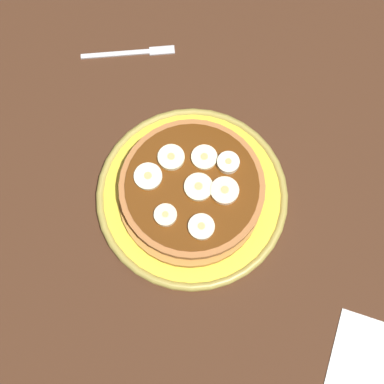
# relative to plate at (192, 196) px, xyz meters

# --- Properties ---
(ground_plane) EXTENTS (1.40, 1.40, 0.03)m
(ground_plane) POSITION_rel_plate_xyz_m (0.00, 0.00, -0.02)
(ground_plane) COLOR #422616
(plate) EXTENTS (0.24, 0.24, 0.02)m
(plate) POSITION_rel_plate_xyz_m (0.00, 0.00, 0.00)
(plate) COLOR yellow
(plate) RESTS_ON ground_plane
(pancake_stack) EXTENTS (0.18, 0.18, 0.03)m
(pancake_stack) POSITION_rel_plate_xyz_m (0.00, 0.00, 0.02)
(pancake_stack) COLOR #BF8138
(pancake_stack) RESTS_ON plate
(banana_slice_0) EXTENTS (0.03, 0.03, 0.01)m
(banana_slice_0) POSITION_rel_plate_xyz_m (0.01, 0.00, 0.04)
(banana_slice_0) COLOR #FDF2B9
(banana_slice_0) RESTS_ON pancake_stack
(banana_slice_1) EXTENTS (0.03, 0.03, 0.01)m
(banana_slice_1) POSITION_rel_plate_xyz_m (-0.04, 0.02, 0.04)
(banana_slice_1) COLOR #F8F1BA
(banana_slice_1) RESTS_ON pancake_stack
(banana_slice_2) EXTENTS (0.03, 0.03, 0.01)m
(banana_slice_2) POSITION_rel_plate_xyz_m (0.03, -0.04, 0.04)
(banana_slice_2) COLOR beige
(banana_slice_2) RESTS_ON pancake_stack
(banana_slice_3) EXTENTS (0.03, 0.03, 0.01)m
(banana_slice_3) POSITION_rel_plate_xyz_m (-0.01, -0.05, 0.04)
(banana_slice_3) COLOR beige
(banana_slice_3) RESTS_ON pancake_stack
(banana_slice_4) EXTENTS (0.03, 0.03, 0.01)m
(banana_slice_4) POSITION_rel_plate_xyz_m (0.03, 0.04, 0.04)
(banana_slice_4) COLOR #F0E6C6
(banana_slice_4) RESTS_ON pancake_stack
(banana_slice_5) EXTENTS (0.03, 0.03, 0.01)m
(banana_slice_5) POSITION_rel_plate_xyz_m (-0.05, -0.01, 0.04)
(banana_slice_5) COLOR #F0ECC5
(banana_slice_5) RESTS_ON pancake_stack
(banana_slice_6) EXTENTS (0.03, 0.03, 0.01)m
(banana_slice_6) POSITION_rel_plate_xyz_m (-0.00, 0.04, 0.04)
(banana_slice_6) COLOR #FBEDBA
(banana_slice_6) RESTS_ON pancake_stack
(banana_slice_7) EXTENTS (0.03, 0.03, 0.01)m
(banana_slice_7) POSITION_rel_plate_xyz_m (0.04, 0.01, 0.04)
(banana_slice_7) COLOR #FEE1B5
(banana_slice_7) RESTS_ON pancake_stack
(napkin) EXTENTS (0.12, 0.12, 0.00)m
(napkin) POSITION_rel_plate_xyz_m (0.28, -0.11, -0.01)
(napkin) COLOR white
(napkin) RESTS_ON ground_plane
(fork) EXTENTS (0.12, 0.07, 0.01)m
(fork) POSITION_rel_plate_xyz_m (-0.16, 0.16, -0.01)
(fork) COLOR silver
(fork) RESTS_ON ground_plane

